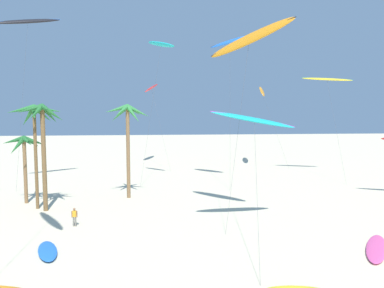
{
  "coord_description": "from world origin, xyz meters",
  "views": [
    {
      "loc": [
        -0.97,
        -3.91,
        9.61
      ],
      "look_at": [
        1.8,
        23.19,
        7.21
      ],
      "focal_mm": 33.52,
      "sensor_mm": 36.0,
      "label": 1
    }
  ],
  "objects": [
    {
      "name": "flying_kite_6",
      "position": [
        -1.66,
        62.99,
        14.09
      ],
      "size": [
        4.8,
        12.16,
        15.47
      ],
      "color": "red",
      "rests_on": "ground"
    },
    {
      "name": "flying_kite_7",
      "position": [
        -16.67,
        43.59,
        20.9
      ],
      "size": [
        7.35,
        5.1,
        22.06
      ],
      "color": "black",
      "rests_on": "ground"
    },
    {
      "name": "flying_kite_1",
      "position": [
        7.04,
        24.59,
        9.01
      ],
      "size": [
        7.58,
        11.01,
        9.97
      ],
      "color": "#19B2B7",
      "rests_on": "ground"
    },
    {
      "name": "palm_tree_3",
      "position": [
        -12.72,
        32.62,
        8.66
      ],
      "size": [
        4.73,
        4.51,
        10.41
      ],
      "color": "brown",
      "rests_on": "ground"
    },
    {
      "name": "person_near_left",
      "position": [
        -7.85,
        26.53,
        0.88
      ],
      "size": [
        0.51,
        0.21,
        1.6
      ],
      "color": "slate",
      "rests_on": "ground"
    },
    {
      "name": "flying_kite_2",
      "position": [
        8.67,
        42.34,
        18.69
      ],
      "size": [
        5.24,
        5.85,
        19.56
      ],
      "color": "blue",
      "rests_on": "ground"
    },
    {
      "name": "flying_kite_5",
      "position": [
        6.95,
        26.22,
        15.78
      ],
      "size": [
        6.13,
        7.46,
        17.42
      ],
      "color": "orange",
      "rests_on": "ground"
    },
    {
      "name": "palm_tree_4",
      "position": [
        -4.1,
        36.46,
        8.68
      ],
      "size": [
        4.98,
        4.98,
        10.54
      ],
      "color": "olive",
      "rests_on": "ground"
    },
    {
      "name": "flying_kite_9",
      "position": [
        24.99,
        48.66,
        14.63
      ],
      "size": [
        7.35,
        9.16,
        15.14
      ],
      "color": "yellow",
      "rests_on": "ground"
    },
    {
      "name": "flying_kite_4",
      "position": [
        17.7,
        57.92,
        13.29
      ],
      "size": [
        5.43,
        7.53,
        14.75
      ],
      "color": "orange",
      "rests_on": "ground"
    },
    {
      "name": "palm_tree_1",
      "position": [
        -11.8,
        31.78,
        8.5
      ],
      "size": [
        4.32,
        4.43,
        10.46
      ],
      "color": "brown",
      "rests_on": "ground"
    },
    {
      "name": "flying_kite_0",
      "position": [
        -0.13,
        45.0,
        18.67
      ],
      "size": [
        4.89,
        4.47,
        19.55
      ],
      "color": "#19B2B7",
      "rests_on": "ground"
    },
    {
      "name": "grounded_kite_2",
      "position": [
        14.39,
        19.02,
        0.14
      ],
      "size": [
        4.52,
        5.72,
        0.26
      ],
      "color": "#EA5193",
      "rests_on": "ground"
    },
    {
      "name": "palm_tree_2",
      "position": [
        -14.67,
        35.15,
        5.95
      ],
      "size": [
        4.4,
        4.07,
        7.2
      ],
      "color": "olive",
      "rests_on": "ground"
    },
    {
      "name": "grounded_kite_1",
      "position": [
        -8.41,
        20.76,
        0.16
      ],
      "size": [
        2.48,
        4.14,
        0.32
      ],
      "color": "blue",
      "rests_on": "ground"
    }
  ]
}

